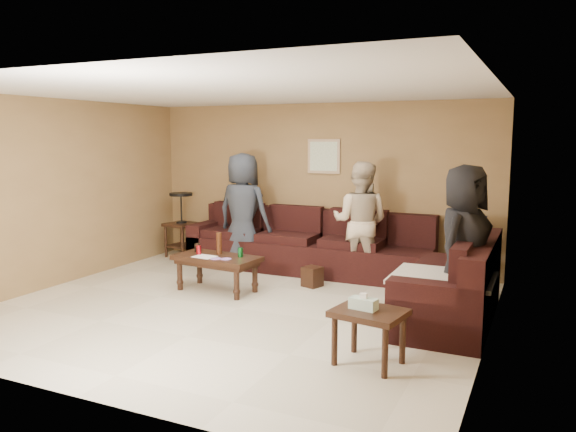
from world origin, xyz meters
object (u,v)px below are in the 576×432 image
object	(u,v)px
sectional_sofa	(347,262)
person_left	(243,211)
waste_bin	(312,277)
person_right	(463,247)
person_middle	(360,222)
coffee_table	(217,261)
end_table_left	(182,223)
side_table_right	(368,318)

from	to	relation	value
sectional_sofa	person_left	bearing A→B (deg)	170.20
waste_bin	person_right	distance (m)	2.32
person_right	person_middle	bearing A→B (deg)	63.05
coffee_table	end_table_left	distance (m)	2.30
coffee_table	side_table_right	bearing A→B (deg)	-30.89
side_table_right	waste_bin	size ratio (longest dim) A/B	2.51
person_left	person_middle	size ratio (longest dim) A/B	1.06
end_table_left	person_left	world-z (taller)	person_left
side_table_right	person_right	world-z (taller)	person_right
coffee_table	side_table_right	size ratio (longest dim) A/B	1.73
side_table_right	person_middle	world-z (taller)	person_middle
sectional_sofa	waste_bin	size ratio (longest dim) A/B	17.40
end_table_left	side_table_right	world-z (taller)	end_table_left
side_table_right	end_table_left	bearing A→B (deg)	143.58
person_middle	side_table_right	bearing A→B (deg)	107.31
coffee_table	person_right	xyz separation A→B (m)	(3.08, -0.12, 0.46)
person_left	coffee_table	bearing A→B (deg)	106.88
person_left	person_right	xyz separation A→B (m)	(3.40, -1.39, -0.02)
person_left	person_middle	distance (m)	1.84
coffee_table	person_left	distance (m)	1.40
side_table_right	person_left	distance (m)	3.95
sectional_sofa	person_middle	size ratio (longest dim) A/B	2.80
person_right	waste_bin	bearing A→B (deg)	82.80
person_middle	waste_bin	bearing A→B (deg)	48.54
end_table_left	side_table_right	distance (m)	5.15
end_table_left	person_left	bearing A→B (deg)	-12.48
sectional_sofa	end_table_left	size ratio (longest dim) A/B	4.33
person_left	person_middle	world-z (taller)	person_left
coffee_table	end_table_left	xyz separation A→B (m)	(-1.66, 1.57, 0.17)
waste_bin	person_middle	size ratio (longest dim) A/B	0.16
sectional_sofa	person_right	distance (m)	2.04
end_table_left	side_table_right	size ratio (longest dim) A/B	1.60
sectional_sofa	side_table_right	bearing A→B (deg)	-67.10
sectional_sofa	coffee_table	xyz separation A→B (m)	(-1.44, -0.97, 0.07)
person_left	person_right	size ratio (longest dim) A/B	1.02
sectional_sofa	person_right	world-z (taller)	person_right
sectional_sofa	waste_bin	bearing A→B (deg)	-148.03
coffee_table	person_left	xyz separation A→B (m)	(-0.32, 1.28, 0.48)
person_middle	person_right	xyz separation A→B (m)	(1.56, -1.41, 0.03)
person_left	person_right	distance (m)	3.67
side_table_right	waste_bin	xyz separation A→B (m)	(-1.43, 2.21, -0.29)
waste_bin	side_table_right	bearing A→B (deg)	-56.97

